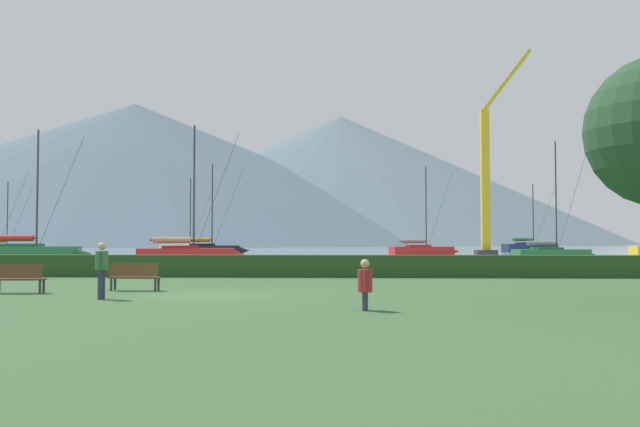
# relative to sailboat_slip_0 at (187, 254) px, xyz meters

# --- Properties ---
(ground_plane) EXTENTS (1000.00, 1000.00, 0.00)m
(ground_plane) POSITION_rel_sailboat_slip_0_xyz_m (7.77, -29.83, -0.69)
(ground_plane) COLOR #385B33
(harbor_water) EXTENTS (320.00, 246.00, 0.00)m
(harbor_water) POSITION_rel_sailboat_slip_0_xyz_m (7.77, 107.17, -0.69)
(harbor_water) COLOR #8C9EA3
(harbor_water) RESTS_ON ground_plane
(hedge_line) EXTENTS (80.00, 1.20, 1.03)m
(hedge_line) POSITION_rel_sailboat_slip_0_xyz_m (7.77, -18.83, -0.18)
(hedge_line) COLOR #284C23
(hedge_line) RESTS_ON ground_plane
(sailboat_slip_0) EXTENTS (8.48, 4.44, 10.52)m
(sailboat_slip_0) POSITION_rel_sailboat_slip_0_xyz_m (0.00, 0.00, 0.00)
(sailboat_slip_0) COLOR red
(sailboat_slip_0) RESTS_ON harbor_water
(sailboat_slip_1) EXTENTS (9.35, 4.35, 10.35)m
(sailboat_slip_1) POSITION_rel_sailboat_slip_0_xyz_m (39.81, 53.34, 0.06)
(sailboat_slip_1) COLOR navy
(sailboat_slip_1) RESTS_ON harbor_water
(sailboat_slip_2) EXTENTS (7.32, 3.01, 10.21)m
(sailboat_slip_2) POSITION_rel_sailboat_slip_0_xyz_m (29.47, 7.47, -0.09)
(sailboat_slip_2) COLOR #236B38
(sailboat_slip_2) RESTS_ON harbor_water
(sailboat_slip_3) EXTENTS (8.82, 3.65, 10.47)m
(sailboat_slip_3) POSITION_rel_sailboat_slip_0_xyz_m (-3.84, 25.57, 0.02)
(sailboat_slip_3) COLOR black
(sailboat_slip_3) RESTS_ON harbor_water
(sailboat_slip_6) EXTENTS (8.99, 4.38, 10.93)m
(sailboat_slip_6) POSITION_rel_sailboat_slip_0_xyz_m (-11.63, 47.75, 0.04)
(sailboat_slip_6) COLOR white
(sailboat_slip_6) RESTS_ON harbor_water
(sailboat_slip_8) EXTENTS (8.03, 3.87, 9.95)m
(sailboat_slip_8) POSITION_rel_sailboat_slip_0_xyz_m (20.33, 24.20, -0.04)
(sailboat_slip_8) COLOR red
(sailboat_slip_8) RESTS_ON harbor_water
(sailboat_slip_9) EXTENTS (8.25, 4.03, 9.80)m
(sailboat_slip_9) POSITION_rel_sailboat_slip_0_xyz_m (-34.73, 39.21, -0.02)
(sailboat_slip_9) COLOR navy
(sailboat_slip_9) RESTS_ON harbor_water
(sailboat_slip_10) EXTENTS (9.30, 3.50, 10.88)m
(sailboat_slip_10) POSITION_rel_sailboat_slip_0_xyz_m (-13.92, 3.66, 0.06)
(sailboat_slip_10) COLOR #236B38
(sailboat_slip_10) RESTS_ON harbor_water
(park_bench_near_path) EXTENTS (1.63, 0.60, 0.95)m
(park_bench_near_path) POSITION_rel_sailboat_slip_0_xyz_m (1.57, -29.20, -0.16)
(park_bench_near_path) COLOR brown
(park_bench_near_path) RESTS_ON ground_plane
(park_bench_under_tree) EXTENTS (1.72, 0.56, 0.95)m
(park_bench_under_tree) POSITION_rel_sailboat_slip_0_xyz_m (4.97, -27.98, -0.16)
(park_bench_under_tree) COLOR brown
(park_bench_under_tree) RESTS_ON ground_plane
(person_seated_viewer) EXTENTS (0.36, 0.57, 1.25)m
(person_seated_viewer) POSITION_rel_sailboat_slip_0_xyz_m (12.64, -34.12, -0.01)
(person_seated_viewer) COLOR #2D3347
(person_seated_viewer) RESTS_ON ground_plane
(person_standing_walker) EXTENTS (0.36, 0.57, 1.65)m
(person_standing_walker) POSITION_rel_sailboat_slip_0_xyz_m (5.07, -31.28, 0.28)
(person_standing_walker) COLOR #2D3347
(person_standing_walker) RESTS_ON ground_plane
(dock_crane) EXTENTS (5.69, 2.00, 20.83)m
(dock_crane) POSITION_rel_sailboat_slip_0_xyz_m (25.94, 16.70, 6.03)
(dock_crane) COLOR #333338
(dock_crane) RESTS_ON ground_plane
(distant_hill_west_ridge) EXTENTS (309.13, 309.13, 64.73)m
(distant_hill_west_ridge) POSITION_rel_sailboat_slip_0_xyz_m (-85.85, 253.32, 31.67)
(distant_hill_west_ridge) COLOR #4C6070
(distant_hill_west_ridge) RESTS_ON ground_plane
(distant_hill_east_ridge) EXTENTS (203.38, 203.38, 44.43)m
(distant_hill_east_ridge) POSITION_rel_sailboat_slip_0_xyz_m (-49.91, 310.30, 21.52)
(distant_hill_east_ridge) COLOR slate
(distant_hill_east_ridge) RESTS_ON ground_plane
(distant_hill_far_shoulder) EXTENTS (273.69, 273.69, 64.81)m
(distant_hill_far_shoulder) POSITION_rel_sailboat_slip_0_xyz_m (7.87, 288.76, 31.71)
(distant_hill_far_shoulder) COLOR slate
(distant_hill_far_shoulder) RESTS_ON ground_plane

